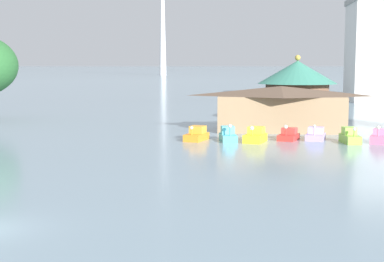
{
  "coord_description": "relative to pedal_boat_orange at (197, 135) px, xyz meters",
  "views": [
    {
      "loc": [
        11.57,
        -23.92,
        7.36
      ],
      "look_at": [
        7.32,
        23.25,
        1.75
      ],
      "focal_mm": 54.59,
      "sensor_mm": 36.0,
      "label": 1
    }
  ],
  "objects": [
    {
      "name": "pedal_boat_orange",
      "position": [
        0.0,
        0.0,
        0.0
      ],
      "size": [
        2.33,
        3.29,
        1.47
      ],
      "rotation": [
        0.0,
        0.0,
        -1.87
      ],
      "color": "orange",
      "rests_on": "ground"
    },
    {
      "name": "pedal_boat_cyan",
      "position": [
        2.96,
        -0.31,
        0.02
      ],
      "size": [
        1.85,
        2.99,
        1.73
      ],
      "rotation": [
        0.0,
        0.0,
        -1.39
      ],
      "color": "#4CB7CC",
      "rests_on": "ground"
    },
    {
      "name": "pedal_boat_yellow",
      "position": [
        5.49,
        -0.77,
        0.04
      ],
      "size": [
        2.36,
        3.08,
        1.62
      ],
      "rotation": [
        0.0,
        0.0,
        -1.86
      ],
      "color": "yellow",
      "rests_on": "ground"
    },
    {
      "name": "pedal_boat_red",
      "position": [
        8.67,
        1.01,
        -0.07
      ],
      "size": [
        2.3,
        2.89,
        1.55
      ],
      "rotation": [
        0.0,
        0.0,
        -1.91
      ],
      "color": "red",
      "rests_on": "ground"
    },
    {
      "name": "pedal_boat_lavender",
      "position": [
        11.22,
        1.22,
        -0.05
      ],
      "size": [
        2.2,
        2.91,
        1.58
      ],
      "rotation": [
        0.0,
        0.0,
        -1.8
      ],
      "color": "#B299D8",
      "rests_on": "ground"
    },
    {
      "name": "pedal_boat_lime",
      "position": [
        14.08,
        -0.64,
        0.05
      ],
      "size": [
        1.68,
        2.89,
        1.58
      ],
      "rotation": [
        0.0,
        0.0,
        -1.43
      ],
      "color": "#8CCC3F",
      "rests_on": "ground"
    },
    {
      "name": "pedal_boat_pink",
      "position": [
        16.81,
        -0.3,
        -0.0
      ],
      "size": [
        2.21,
        2.95,
        1.69
      ],
      "rotation": [
        0.0,
        0.0,
        -1.92
      ],
      "color": "pink",
      "rests_on": "ground"
    },
    {
      "name": "boathouse",
      "position": [
        8.33,
        8.14,
        1.98
      ],
      "size": [
        14.34,
        6.09,
        4.83
      ],
      "color": "#9E7F5B",
      "rests_on": "ground"
    },
    {
      "name": "green_roof_pavilion",
      "position": [
        10.92,
        18.46,
        3.66
      ],
      "size": [
        9.73,
        9.73,
        8.23
      ],
      "color": "brown",
      "rests_on": "ground"
    }
  ]
}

